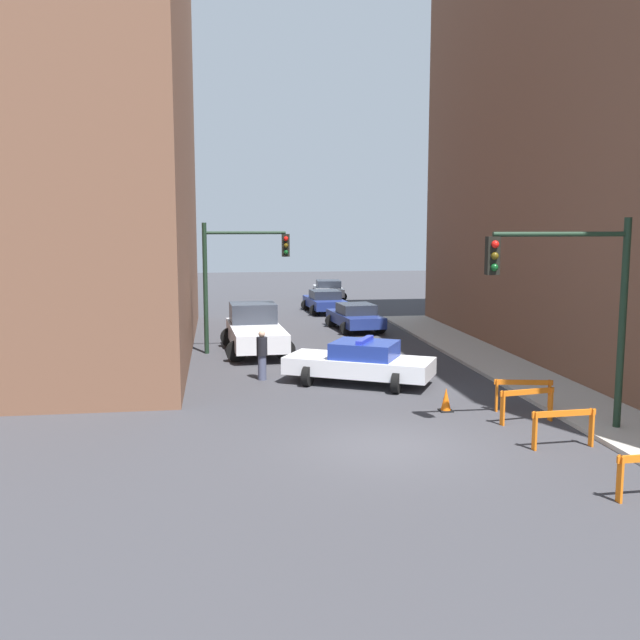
% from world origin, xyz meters
% --- Properties ---
extents(ground_plane, '(120.00, 120.00, 0.00)m').
position_xyz_m(ground_plane, '(0.00, 0.00, 0.00)').
color(ground_plane, '#38383D').
extents(sidewalk_right, '(2.40, 44.00, 0.12)m').
position_xyz_m(sidewalk_right, '(6.20, 0.00, 0.06)').
color(sidewalk_right, '#B2ADA3').
rests_on(sidewalk_right, ground_plane).
extents(building_corner_left, '(14.00, 20.00, 17.44)m').
position_xyz_m(building_corner_left, '(-12.00, 14.00, 8.72)').
color(building_corner_left, brown).
rests_on(building_corner_left, ground_plane).
extents(traffic_light_near, '(3.64, 0.35, 5.20)m').
position_xyz_m(traffic_light_near, '(4.73, 0.31, 3.53)').
color(traffic_light_near, black).
rests_on(traffic_light_near, sidewalk_right).
extents(traffic_light_far, '(3.44, 0.35, 5.20)m').
position_xyz_m(traffic_light_far, '(-3.30, 12.69, 3.40)').
color(traffic_light_far, black).
rests_on(traffic_light_far, ground_plane).
extents(police_car, '(5.02, 3.85, 1.52)m').
position_xyz_m(police_car, '(0.60, 6.44, 0.72)').
color(police_car, white).
rests_on(police_car, ground_plane).
extents(white_truck, '(2.83, 5.50, 1.90)m').
position_xyz_m(white_truck, '(-2.45, 12.78, 0.91)').
color(white_truck, silver).
rests_on(white_truck, ground_plane).
extents(parked_car_near, '(2.56, 4.46, 1.31)m').
position_xyz_m(parked_car_near, '(2.68, 17.96, 0.67)').
color(parked_car_near, navy).
rests_on(parked_car_near, ground_plane).
extents(parked_car_mid, '(2.44, 4.40, 1.31)m').
position_xyz_m(parked_car_mid, '(2.24, 25.05, 0.67)').
color(parked_car_mid, navy).
rests_on(parked_car_mid, ground_plane).
extents(parked_car_far, '(2.46, 4.41, 1.31)m').
position_xyz_m(parked_car_far, '(3.59, 32.23, 0.67)').
color(parked_car_far, silver).
rests_on(parked_car_far, ground_plane).
extents(pedestrian_crossing, '(0.49, 0.49, 1.66)m').
position_xyz_m(pedestrian_crossing, '(-2.51, 7.53, 0.86)').
color(pedestrian_crossing, '#474C66').
rests_on(pedestrian_crossing, ground_plane).
extents(barrier_mid, '(1.60, 0.24, 0.90)m').
position_xyz_m(barrier_mid, '(3.93, -0.75, 0.62)').
color(barrier_mid, orange).
rests_on(barrier_mid, ground_plane).
extents(barrier_back, '(1.59, 0.39, 0.90)m').
position_xyz_m(barrier_back, '(3.99, 1.37, 0.62)').
color(barrier_back, orange).
rests_on(barrier_back, ground_plane).
extents(barrier_corner, '(1.58, 0.45, 0.90)m').
position_xyz_m(barrier_corner, '(4.37, 2.45, 0.62)').
color(barrier_corner, orange).
rests_on(barrier_corner, ground_plane).
extents(traffic_cone, '(0.36, 0.36, 0.66)m').
position_xyz_m(traffic_cone, '(2.28, 2.81, 0.32)').
color(traffic_cone, black).
rests_on(traffic_cone, ground_plane).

